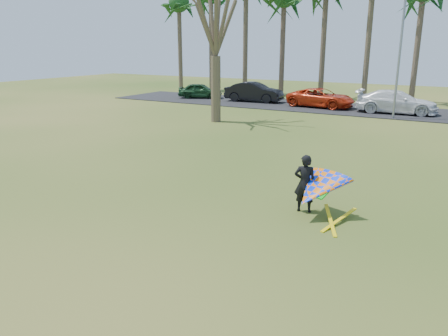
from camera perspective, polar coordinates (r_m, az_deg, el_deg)
The scene contains 10 objects.
ground at distance 12.64m, azimuth -4.51°, elevation -6.96°, with size 100.00×100.00×0.00m, color #1F4910.
parking_strip at distance 35.57m, azimuth 18.77°, elevation 7.11°, with size 46.00×7.00×0.06m, color black.
palm_0 at distance 49.86m, azimuth -5.92°, elevation 20.63°, with size 4.84×4.84×10.84m.
bare_tree_left at distance 28.69m, azimuth -1.14°, elevation 19.85°, with size 6.60×6.60×9.70m.
streetlight at distance 31.93m, azimuth 22.29°, elevation 13.90°, with size 2.28×0.18×8.00m.
car_0 at distance 41.62m, azimuth -3.12°, elevation 10.06°, with size 1.63×4.06×1.38m, color #173A1D.
car_1 at distance 38.96m, azimuth 3.96°, elevation 9.88°, with size 1.78×5.10×1.68m, color black.
car_2 at distance 36.19m, azimuth 12.53°, elevation 8.94°, with size 2.46×5.34×1.49m, color red.
car_3 at distance 34.51m, azimuth 21.60°, elevation 8.04°, with size 2.31×5.68×1.65m, color white.
kite_flyer at distance 12.96m, azimuth 11.84°, elevation -2.65°, with size 2.13×2.39×2.02m.
Camera 1 is at (6.60, -9.62, 4.87)m, focal length 35.00 mm.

